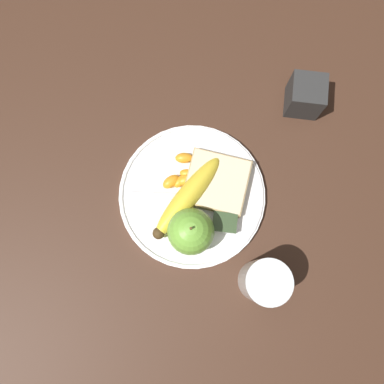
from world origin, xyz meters
TOP-DOWN VIEW (x-y plane):
  - ground_plane at (0.00, 0.00)m, footprint 3.00×3.00m
  - plate at (0.00, 0.00)m, footprint 0.26×0.26m
  - juice_glass at (0.13, -0.14)m, footprint 0.07×0.07m
  - apple at (0.01, -0.07)m, footprint 0.08×0.08m
  - banana at (-0.01, -0.01)m, footprint 0.12×0.17m
  - bread_slice at (0.04, 0.02)m, footprint 0.12×0.11m
  - fork at (-0.00, -0.01)m, footprint 0.18×0.03m
  - jam_packet at (0.06, -0.05)m, footprint 0.04×0.03m
  - orange_segment_0 at (-0.01, 0.04)m, footprint 0.03×0.02m
  - orange_segment_1 at (-0.02, 0.02)m, footprint 0.03×0.03m
  - orange_segment_2 at (-0.02, 0.06)m, footprint 0.03×0.02m
  - orange_segment_3 at (-0.00, 0.03)m, footprint 0.04×0.03m
  - orange_segment_4 at (-0.01, 0.02)m, footprint 0.04×0.03m
  - orange_segment_5 at (-0.04, 0.02)m, footprint 0.04×0.04m
  - condiment_caddy at (0.18, 0.20)m, footprint 0.06×0.06m

SIDE VIEW (x-z plane):
  - ground_plane at x=0.00m, z-range 0.00..0.00m
  - plate at x=0.00m, z-range 0.00..0.02m
  - fork at x=0.00m, z-range 0.01..0.02m
  - orange_segment_0 at x=-0.01m, z-range 0.01..0.03m
  - orange_segment_1 at x=-0.02m, z-range 0.01..0.03m
  - orange_segment_2 at x=-0.02m, z-range 0.01..0.03m
  - orange_segment_4 at x=-0.01m, z-range 0.01..0.03m
  - orange_segment_5 at x=-0.04m, z-range 0.01..0.03m
  - orange_segment_3 at x=0.00m, z-range 0.01..0.03m
  - jam_packet at x=0.06m, z-range 0.01..0.03m
  - bread_slice at x=0.04m, z-range 0.01..0.03m
  - banana at x=-0.01m, z-range 0.01..0.05m
  - condiment_caddy at x=0.18m, z-range 0.00..0.07m
  - juice_glass at x=0.13m, z-range 0.00..0.09m
  - apple at x=0.01m, z-range 0.01..0.10m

